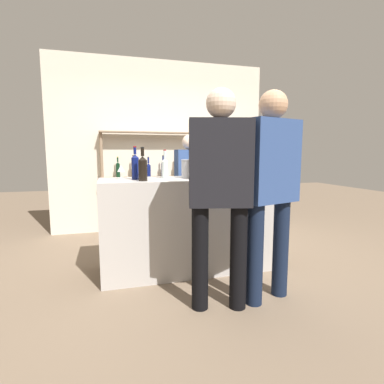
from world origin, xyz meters
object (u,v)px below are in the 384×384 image
object	(u,v)px
counter_bottle_5	(210,165)
ice_bucket	(190,169)
counter_bottle_0	(193,166)
counter_bottle_3	(143,168)
server_behind_counter	(190,181)
counter_bottle_1	(165,167)
customer_right	(271,181)
counter_bottle_4	(135,166)
counter_bottle_2	(257,165)
customer_center	(220,184)
wine_glass	(121,169)

from	to	relation	value
counter_bottle_5	ice_bucket	xyz separation A→B (m)	(-0.26, -0.07, -0.03)
counter_bottle_0	counter_bottle_5	distance (m)	0.35
counter_bottle_3	ice_bucket	size ratio (longest dim) A/B	1.64
server_behind_counter	counter_bottle_3	bearing A→B (deg)	-44.68
counter_bottle_1	customer_right	distance (m)	1.22
counter_bottle_0	counter_bottle_4	size ratio (longest dim) A/B	1.10
counter_bottle_0	customer_right	xyz separation A→B (m)	(0.47, -0.76, -0.11)
counter_bottle_1	customer_right	world-z (taller)	customer_right
counter_bottle_2	customer_center	distance (m)	1.30
wine_glass	server_behind_counter	bearing A→B (deg)	35.81
server_behind_counter	counter_bottle_1	bearing A→B (deg)	-41.50
counter_bottle_4	counter_bottle_5	distance (m)	0.86
counter_bottle_3	counter_bottle_5	distance (m)	0.85
counter_bottle_3	customer_center	size ratio (longest dim) A/B	0.19
counter_bottle_2	counter_bottle_4	distance (m)	1.43
counter_bottle_0	counter_bottle_3	bearing A→B (deg)	-173.80
counter_bottle_0	customer_center	bearing A→B (deg)	-90.07
counter_bottle_0	wine_glass	xyz separation A→B (m)	(-0.73, 0.23, -0.04)
counter_bottle_3	customer_right	bearing A→B (deg)	-35.29
counter_bottle_3	customer_right	distance (m)	1.22
server_behind_counter	counter_bottle_5	bearing A→B (deg)	-2.13
counter_bottle_5	ice_bucket	size ratio (longest dim) A/B	1.67
counter_bottle_1	counter_bottle_4	size ratio (longest dim) A/B	0.90
counter_bottle_5	customer_center	size ratio (longest dim) A/B	0.19
counter_bottle_4	counter_bottle_5	xyz separation A→B (m)	(0.86, 0.09, -0.00)
counter_bottle_3	server_behind_counter	distance (m)	1.24
wine_glass	ice_bucket	distance (m)	0.74
counter_bottle_5	wine_glass	xyz separation A→B (m)	(-1.00, 0.01, -0.03)
customer_center	customer_right	world-z (taller)	customer_right
counter_bottle_3	wine_glass	bearing A→B (deg)	124.42
customer_right	counter_bottle_3	bearing A→B (deg)	37.87
counter_bottle_3	customer_center	bearing A→B (deg)	-54.32
counter_bottle_0	counter_bottle_1	distance (m)	0.34
counter_bottle_1	customer_right	bearing A→B (deg)	-53.72
customer_center	customer_right	size ratio (longest dim) A/B	0.99
counter_bottle_2	counter_bottle_4	bearing A→B (deg)	-177.63
counter_bottle_2	ice_bucket	bearing A→B (deg)	-177.60
ice_bucket	wine_glass	bearing A→B (deg)	174.16
counter_bottle_4	customer_right	distance (m)	1.38
counter_bottle_3	wine_glass	distance (m)	0.35
counter_bottle_5	counter_bottle_0	bearing A→B (deg)	-140.47
wine_glass	counter_bottle_2	bearing A→B (deg)	-1.46
counter_bottle_4	counter_bottle_5	bearing A→B (deg)	6.12
counter_bottle_2	counter_bottle_5	xyz separation A→B (m)	(-0.57, 0.03, -0.00)
wine_glass	customer_center	bearing A→B (deg)	-54.67
counter_bottle_2	customer_center	xyz separation A→B (m)	(-0.85, -0.98, -0.11)
counter_bottle_2	counter_bottle_4	world-z (taller)	same
counter_bottle_1	wine_glass	bearing A→B (deg)	178.99
ice_bucket	counter_bottle_0	bearing A→B (deg)	-92.95
wine_glass	customer_right	world-z (taller)	customer_right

